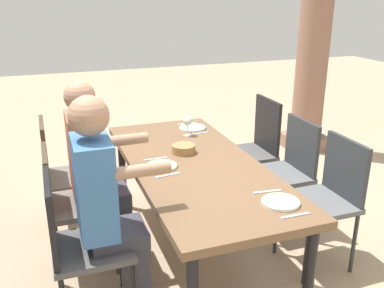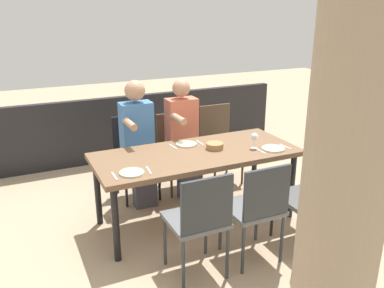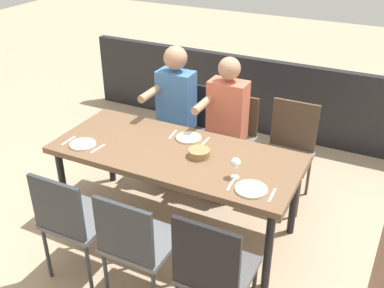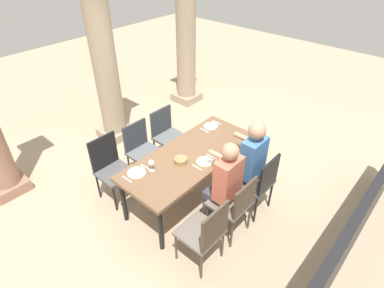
{
  "view_description": "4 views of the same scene",
  "coord_description": "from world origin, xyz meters",
  "px_view_note": "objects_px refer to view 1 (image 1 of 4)",
  "views": [
    {
      "loc": [
        2.54,
        -0.93,
        1.85
      ],
      "look_at": [
        -0.15,
        0.04,
        0.82
      ],
      "focal_mm": 39.88,
      "sensor_mm": 36.0,
      "label": 1
    },
    {
      "loc": [
        1.59,
        3.32,
        2.09
      ],
      "look_at": [
        0.06,
        0.02,
        0.84
      ],
      "focal_mm": 37.96,
      "sensor_mm": 36.0,
      "label": 2
    },
    {
      "loc": [
        -1.49,
        2.72,
        2.51
      ],
      "look_at": [
        -0.12,
        -0.05,
        0.81
      ],
      "focal_mm": 42.11,
      "sensor_mm": 36.0,
      "label": 3
    },
    {
      "loc": [
        -2.46,
        -2.21,
        3.25
      ],
      "look_at": [
        0.1,
        0.07,
        0.83
      ],
      "focal_mm": 29.35,
      "sensor_mm": 36.0,
      "label": 4
    }
  ],
  "objects_px": {
    "chair_mid_north": "(287,167)",
    "plate_1": "(161,166)",
    "wine_glass_0": "(187,122)",
    "diner_man_white": "(107,203)",
    "plate_0": "(192,128)",
    "chair_west_north": "(255,144)",
    "chair_west_south": "(63,169)",
    "stone_column_near": "(315,33)",
    "dining_table": "(194,171)",
    "diner_woman_green": "(96,171)",
    "bread_basket": "(184,149)",
    "chair_mid_south": "(70,199)",
    "chair_east_north": "(328,193)",
    "plate_2": "(281,202)",
    "chair_east_south": "(76,240)"
  },
  "relations": [
    {
      "from": "plate_0",
      "to": "chair_mid_south",
      "type": "bearing_deg",
      "value": -62.24
    },
    {
      "from": "diner_woman_green",
      "to": "bread_basket",
      "type": "height_order",
      "value": "diner_woman_green"
    },
    {
      "from": "chair_mid_north",
      "to": "diner_man_white",
      "type": "relative_size",
      "value": 0.67
    },
    {
      "from": "chair_west_north",
      "to": "chair_east_north",
      "type": "xyz_separation_m",
      "value": [
        1.08,
        -0.01,
        0.01
      ]
    },
    {
      "from": "chair_west_south",
      "to": "wine_glass_0",
      "type": "xyz_separation_m",
      "value": [
        0.14,
        0.99,
        0.33
      ]
    },
    {
      "from": "plate_1",
      "to": "chair_mid_south",
      "type": "bearing_deg",
      "value": -104.32
    },
    {
      "from": "plate_1",
      "to": "chair_west_north",
      "type": "bearing_deg",
      "value": 123.11
    },
    {
      "from": "diner_man_white",
      "to": "plate_1",
      "type": "height_order",
      "value": "diner_man_white"
    },
    {
      "from": "chair_west_south",
      "to": "chair_east_north",
      "type": "height_order",
      "value": "chair_west_south"
    },
    {
      "from": "chair_west_north",
      "to": "diner_man_white",
      "type": "distance_m",
      "value": 1.87
    },
    {
      "from": "chair_mid_south",
      "to": "dining_table",
      "type": "bearing_deg",
      "value": 79.68
    },
    {
      "from": "chair_west_north",
      "to": "diner_man_white",
      "type": "xyz_separation_m",
      "value": [
        1.08,
        -1.51,
        0.2
      ]
    },
    {
      "from": "diner_man_white",
      "to": "plate_0",
      "type": "distance_m",
      "value": 1.42
    },
    {
      "from": "plate_2",
      "to": "chair_mid_south",
      "type": "bearing_deg",
      "value": -128.89
    },
    {
      "from": "chair_mid_south",
      "to": "diner_man_white",
      "type": "xyz_separation_m",
      "value": [
        0.53,
        0.18,
        0.2
      ]
    },
    {
      "from": "plate_1",
      "to": "wine_glass_0",
      "type": "bearing_deg",
      "value": 145.87
    },
    {
      "from": "wine_glass_0",
      "to": "plate_1",
      "type": "height_order",
      "value": "wine_glass_0"
    },
    {
      "from": "dining_table",
      "to": "stone_column_near",
      "type": "distance_m",
      "value": 2.78
    },
    {
      "from": "chair_west_south",
      "to": "stone_column_near",
      "type": "xyz_separation_m",
      "value": [
        -0.99,
        2.93,
        0.86
      ]
    },
    {
      "from": "chair_mid_north",
      "to": "plate_1",
      "type": "height_order",
      "value": "chair_mid_north"
    },
    {
      "from": "chair_mid_north",
      "to": "plate_2",
      "type": "distance_m",
      "value": 1.08
    },
    {
      "from": "dining_table",
      "to": "diner_woman_green",
      "type": "height_order",
      "value": "diner_woman_green"
    },
    {
      "from": "chair_west_south",
      "to": "diner_man_white",
      "type": "bearing_deg",
      "value": 9.88
    },
    {
      "from": "plate_0",
      "to": "bread_basket",
      "type": "relative_size",
      "value": 1.35
    },
    {
      "from": "wine_glass_0",
      "to": "plate_0",
      "type": "bearing_deg",
      "value": 147.92
    },
    {
      "from": "stone_column_near",
      "to": "wine_glass_0",
      "type": "distance_m",
      "value": 2.31
    },
    {
      "from": "plate_1",
      "to": "chair_west_south",
      "type": "bearing_deg",
      "value": -139.28
    },
    {
      "from": "plate_0",
      "to": "plate_1",
      "type": "height_order",
      "value": "same"
    },
    {
      "from": "chair_mid_south",
      "to": "chair_east_north",
      "type": "xyz_separation_m",
      "value": [
        0.52,
        1.68,
        0.01
      ]
    },
    {
      "from": "chair_mid_south",
      "to": "plate_1",
      "type": "distance_m",
      "value": 0.66
    },
    {
      "from": "chair_mid_south",
      "to": "wine_glass_0",
      "type": "distance_m",
      "value": 1.11
    },
    {
      "from": "stone_column_near",
      "to": "plate_0",
      "type": "distance_m",
      "value": 2.18
    },
    {
      "from": "plate_1",
      "to": "plate_2",
      "type": "xyz_separation_m",
      "value": [
        0.72,
        0.48,
        0.0
      ]
    },
    {
      "from": "diner_man_white",
      "to": "bread_basket",
      "type": "bearing_deg",
      "value": 131.74
    },
    {
      "from": "chair_mid_north",
      "to": "diner_man_white",
      "type": "bearing_deg",
      "value": -70.63
    },
    {
      "from": "plate_1",
      "to": "bread_basket",
      "type": "bearing_deg",
      "value": 132.0
    },
    {
      "from": "dining_table",
      "to": "chair_mid_north",
      "type": "bearing_deg",
      "value": 100.28
    },
    {
      "from": "plate_0",
      "to": "wine_glass_0",
      "type": "height_order",
      "value": "wine_glass_0"
    },
    {
      "from": "chair_west_south",
      "to": "chair_mid_south",
      "type": "xyz_separation_m",
      "value": [
        0.55,
        0.01,
        0.0
      ]
    },
    {
      "from": "chair_west_south",
      "to": "diner_man_white",
      "type": "xyz_separation_m",
      "value": [
        1.08,
        0.19,
        0.2
      ]
    },
    {
      "from": "plate_2",
      "to": "plate_1",
      "type": "bearing_deg",
      "value": -146.2
    },
    {
      "from": "chair_east_north",
      "to": "bread_basket",
      "type": "xyz_separation_m",
      "value": [
        -0.58,
        -0.85,
        0.23
      ]
    },
    {
      "from": "chair_west_south",
      "to": "chair_west_north",
      "type": "bearing_deg",
      "value": 90.0
    },
    {
      "from": "chair_west_north",
      "to": "diner_woman_green",
      "type": "height_order",
      "value": "diner_woman_green"
    },
    {
      "from": "wine_glass_0",
      "to": "plate_1",
      "type": "xyz_separation_m",
      "value": [
        0.56,
        -0.38,
        -0.11
      ]
    },
    {
      "from": "wine_glass_0",
      "to": "plate_2",
      "type": "height_order",
      "value": "wine_glass_0"
    },
    {
      "from": "chair_mid_south",
      "to": "bread_basket",
      "type": "bearing_deg",
      "value": 93.57
    },
    {
      "from": "chair_mid_north",
      "to": "diner_man_white",
      "type": "distance_m",
      "value": 1.6
    },
    {
      "from": "chair_east_south",
      "to": "plate_1",
      "type": "xyz_separation_m",
      "value": [
        -0.37,
        0.61,
        0.22
      ]
    },
    {
      "from": "chair_east_north",
      "to": "chair_east_south",
      "type": "bearing_deg",
      "value": -90.0
    }
  ]
}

